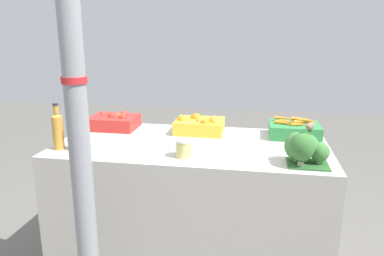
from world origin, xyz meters
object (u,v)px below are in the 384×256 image
Objects in this scene: carrot_crate at (295,130)px; orange_crate at (200,125)px; support_pole at (74,80)px; sparrow_bird at (310,126)px; juice_bottle_ruby at (75,132)px; juice_bottle_amber at (58,130)px; apple_crate at (115,121)px; pickle_jar at (183,148)px; broccoli_pile at (304,148)px.

orange_crate is at bearing -179.55° from carrot_crate.
support_pole is 1.21m from sparrow_bird.
juice_bottle_ruby is at bearing -142.91° from orange_crate.
juice_bottle_amber is at bearing 180.00° from juice_bottle_ruby.
apple_crate is 1.29m from carrot_crate.
apple_crate is 0.83m from pickle_jar.
orange_crate is 0.85m from broccoli_pile.
carrot_crate reaches higher than apple_crate.
support_pole is 1.17m from orange_crate.
sparrow_bird is (1.08, 0.45, -0.28)m from support_pole.
support_pole is 0.68m from juice_bottle_ruby.
broccoli_pile is (0.65, -0.53, 0.04)m from orange_crate.
support_pole reaches higher than apple_crate.
apple_crate is at bearing 102.81° from support_pole.
broccoli_pile is at bearing -0.55° from juice_bottle_amber.
juice_bottle_ruby is 1.37m from sparrow_bird.
juice_bottle_amber is 2.23× the size of sparrow_bird.
pickle_jar is at bearing 50.16° from support_pole.
pickle_jar is at bearing -68.30° from sparrow_bird.
juice_bottle_ruby is 2.15× the size of sparrow_bird.
broccoli_pile is 0.67m from pickle_jar.
broccoli_pile is at bearing -89.94° from carrot_crate.
juice_bottle_amber is (-0.16, -0.53, 0.07)m from apple_crate.
juice_bottle_amber reaches higher than pickle_jar.
juice_bottle_amber reaches higher than broccoli_pile.
juice_bottle_ruby is (-1.34, -0.53, 0.07)m from carrot_crate.
juice_bottle_ruby is 2.65× the size of pickle_jar.
pickle_jar is at bearing -40.61° from apple_crate.
pickle_jar is at bearing -91.65° from orange_crate.
broccoli_pile is (1.07, 0.47, -0.40)m from support_pole.
juice_bottle_ruby is (-0.05, -0.53, 0.06)m from apple_crate.
pickle_jar is 0.81× the size of sparrow_bird.
sparrow_bird is (1.47, -0.03, 0.10)m from juice_bottle_amber.
support_pole reaches higher than broccoli_pile.
carrot_crate is 1.39× the size of broccoli_pile.
orange_crate is (0.64, -0.01, 0.00)m from apple_crate.
juice_bottle_amber is at bearing 179.45° from broccoli_pile.
juice_bottle_amber reaches higher than apple_crate.
apple_crate reaches higher than pickle_jar.
juice_bottle_amber reaches higher than carrot_crate.
support_pole is 1.23m from broccoli_pile.
sparrow_bird is (0.69, -0.02, 0.17)m from pickle_jar.
carrot_crate is 3.22× the size of pickle_jar.
apple_crate is 1.39× the size of broccoli_pile.
sparrow_bird is at bearing -1.90° from pickle_jar.
pickle_jar is (0.67, -0.01, -0.06)m from juice_bottle_ruby.
apple_crate is at bearing 157.27° from broccoli_pile.
juice_bottle_ruby is 0.68m from pickle_jar.
sparrow_bird is at bearing -1.22° from juice_bottle_amber.
juice_bottle_ruby is at bearing 179.28° from pickle_jar.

